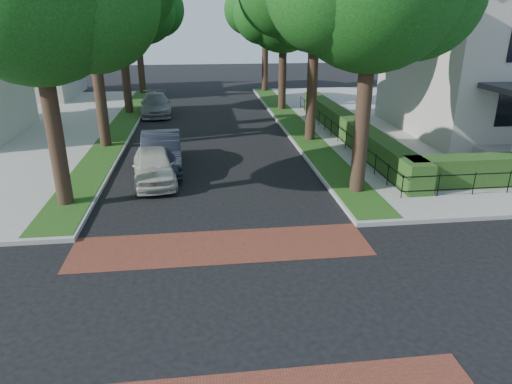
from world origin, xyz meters
TOP-DOWN VIEW (x-y plane):
  - ground at (0.00, 0.00)m, footprint 120.00×120.00m
  - sidewalk_ne at (19.50, 19.00)m, footprint 30.00×30.00m
  - crosswalk_far at (0.00, 3.20)m, footprint 9.00×2.20m
  - grass_strip_ne at (5.40, 19.10)m, footprint 1.60×29.80m
  - grass_strip_nw at (-5.40, 19.10)m, footprint 1.60×29.80m
  - tree_right_far at (5.60, 24.22)m, footprint 7.25×6.23m
  - tree_right_back at (5.60, 33.23)m, footprint 7.50×6.45m
  - tree_left_far at (-5.40, 24.22)m, footprint 7.00×6.02m
  - tree_left_back at (-5.40, 33.24)m, footprint 7.75×6.66m
  - hedge_main_road at (7.70, 15.00)m, footprint 1.00×18.00m
  - fence_main_road at (6.90, 15.00)m, footprint 0.06×18.00m
  - house_left_far at (-15.49, 31.99)m, footprint 10.00×9.00m
  - parked_car_front at (-2.49, 9.33)m, footprint 2.21×4.38m
  - parked_car_middle at (-2.30, 11.12)m, footprint 2.05×5.06m
  - parked_car_rear at (-3.60, 23.66)m, footprint 2.46×5.14m

SIDE VIEW (x-z plane):
  - ground at x=0.00m, z-range 0.00..0.00m
  - crosswalk_far at x=0.00m, z-range 0.00..0.01m
  - sidewalk_ne at x=19.50m, z-range 0.00..0.15m
  - grass_strip_ne at x=5.40m, z-range 0.15..0.17m
  - grass_strip_nw at x=-5.40m, z-range 0.15..0.17m
  - fence_main_road at x=6.90m, z-range 0.15..1.05m
  - parked_car_front at x=-2.49m, z-range 0.00..1.43m
  - parked_car_rear at x=-3.60m, z-range 0.00..1.44m
  - hedge_main_road at x=7.70m, z-range 0.15..1.35m
  - parked_car_middle at x=-2.30m, z-range 0.00..1.63m
  - house_left_far at x=-15.49m, z-range -0.03..10.11m
  - tree_right_far at x=5.60m, z-range 2.04..11.78m
  - tree_left_far at x=-5.40m, z-range 2.19..12.05m
  - tree_right_back at x=5.60m, z-range 2.17..12.37m
  - tree_left_back at x=-5.40m, z-range 2.19..12.63m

